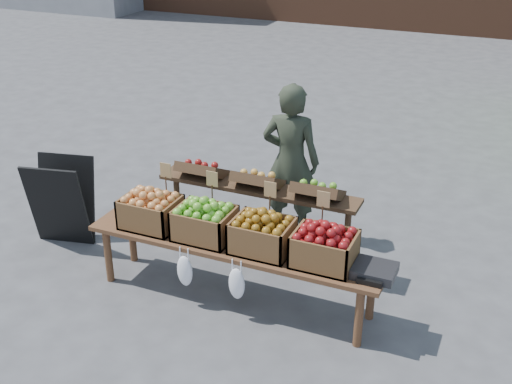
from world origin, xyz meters
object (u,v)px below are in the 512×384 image
at_px(display_bench, 234,271).
at_px(crate_golden_apples, 151,212).
at_px(crate_red_apples, 262,236).
at_px(weighing_scale, 375,271).
at_px(crate_russet_pears, 205,223).
at_px(vendor, 291,162).
at_px(back_table, 258,212).
at_px(crate_green_apples, 324,249).
at_px(chalkboard_sign, 62,201).

distance_m(display_bench, crate_golden_apples, 0.93).
relative_size(crate_red_apples, weighing_scale, 1.47).
distance_m(crate_golden_apples, weighing_scale, 2.08).
bearing_deg(crate_russet_pears, crate_red_apples, 0.00).
relative_size(vendor, weighing_scale, 4.88).
xyz_separation_m(back_table, weighing_scale, (1.33, -0.72, 0.09)).
bearing_deg(crate_golden_apples, crate_green_apples, 0.00).
xyz_separation_m(crate_golden_apples, crate_red_apples, (1.10, 0.00, 0.00)).
bearing_deg(crate_red_apples, back_table, 116.06).
bearing_deg(weighing_scale, crate_russet_pears, 180.00).
bearing_deg(display_bench, weighing_scale, 0.00).
height_order(vendor, crate_red_apples, vendor).
height_order(vendor, back_table, vendor).
height_order(chalkboard_sign, display_bench, chalkboard_sign).
distance_m(vendor, crate_green_apples, 1.58).
distance_m(vendor, back_table, 0.71).
bearing_deg(crate_red_apples, crate_golden_apples, 180.00).
bearing_deg(chalkboard_sign, crate_russet_pears, -20.29).
bearing_deg(back_table, crate_red_apples, -63.94).
height_order(crate_golden_apples, weighing_scale, crate_golden_apples).
distance_m(chalkboard_sign, crate_red_apples, 2.36).
height_order(back_table, crate_russet_pears, back_table).
bearing_deg(crate_russet_pears, crate_green_apples, 0.00).
xyz_separation_m(back_table, crate_red_apples, (0.35, -0.72, 0.19)).
height_order(crate_russet_pears, crate_green_apples, same).
relative_size(crate_russet_pears, weighing_scale, 1.47).
relative_size(display_bench, crate_green_apples, 5.40).
xyz_separation_m(back_table, display_bench, (0.08, -0.72, -0.24)).
distance_m(crate_golden_apples, crate_green_apples, 1.65).
distance_m(chalkboard_sign, back_table, 2.04).
xyz_separation_m(display_bench, crate_green_apples, (0.82, 0.00, 0.42)).
relative_size(crate_golden_apples, weighing_scale, 1.47).
xyz_separation_m(vendor, chalkboard_sign, (-2.08, -1.10, -0.37)).
bearing_deg(chalkboard_sign, crate_green_apples, -17.30).
distance_m(crate_russet_pears, crate_red_apples, 0.55).
bearing_deg(crate_golden_apples, back_table, 43.91).
height_order(vendor, chalkboard_sign, vendor).
bearing_deg(display_bench, crate_red_apples, 0.00).
distance_m(chalkboard_sign, crate_russet_pears, 1.82).
relative_size(back_table, display_bench, 0.78).
distance_m(back_table, crate_red_apples, 0.82).
relative_size(vendor, crate_golden_apples, 3.32).
relative_size(crate_golden_apples, crate_russet_pears, 1.00).
distance_m(display_bench, crate_russet_pears, 0.51).
xyz_separation_m(chalkboard_sign, display_bench, (2.06, -0.25, -0.18)).
xyz_separation_m(crate_golden_apples, weighing_scale, (2.07, 0.00, -0.10)).
bearing_deg(crate_golden_apples, display_bench, 0.00).
xyz_separation_m(display_bench, crate_russet_pears, (-0.27, 0.00, 0.42)).
distance_m(chalkboard_sign, weighing_scale, 3.33).
height_order(crate_golden_apples, crate_green_apples, same).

